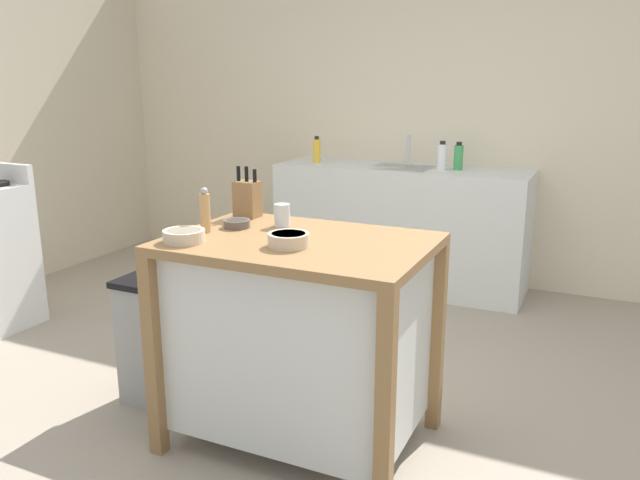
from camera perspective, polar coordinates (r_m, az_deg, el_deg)
The scene contains 16 objects.
ground_plane at distance 3.06m, azimuth -1.02°, elevation -16.11°, with size 6.94×6.94×0.00m, color gray.
wall_back at distance 4.99m, azimuth 11.73°, elevation 11.23°, with size 5.94×0.10×2.60m, color beige.
wall_left at distance 5.30m, azimuth -26.75°, elevation 10.18°, with size 0.10×3.08×2.60m, color beige.
kitchen_island at distance 2.72m, azimuth -1.80°, elevation -8.20°, with size 1.07×0.75×0.91m.
knife_block at distance 3.01m, azimuth -6.57°, elevation 3.74°, with size 0.11×0.09×0.24m.
bowl_ceramic_small at distance 2.47m, azimuth -2.85°, elevation 0.04°, with size 0.16×0.16×0.05m.
bowl_ceramic_wide at distance 2.60m, azimuth -12.14°, elevation 0.39°, with size 0.17×0.17×0.05m.
bowl_stoneware_deep at distance 2.81m, azimuth -7.49°, elevation 1.50°, with size 0.12×0.12×0.04m.
drinking_cup at distance 2.81m, azimuth -3.43°, elevation 2.25°, with size 0.07×0.07×0.10m.
pepper_grinder at distance 2.73m, azimuth -10.31°, elevation 2.57°, with size 0.04×0.04×0.19m.
trash_bin at distance 3.21m, azimuth -14.15°, elevation -8.74°, with size 0.36×0.28×0.63m.
sink_counter at distance 4.85m, azimuth 7.26°, elevation 1.23°, with size 1.87×0.60×0.91m.
sink_faucet at distance 4.88m, azimuth 7.98°, elevation 8.01°, with size 0.02×0.02×0.22m.
bottle_spray_cleaner at distance 4.96m, azimuth -0.29°, elevation 8.07°, with size 0.06×0.06×0.21m.
bottle_hand_soap at distance 4.68m, azimuth 12.36°, elevation 7.31°, with size 0.07×0.07×0.20m.
bottle_dish_soap at distance 4.65m, azimuth 10.93°, elevation 7.39°, with size 0.07×0.07×0.21m.
Camera 1 is at (1.16, -2.37, 1.56)m, focal length 35.56 mm.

